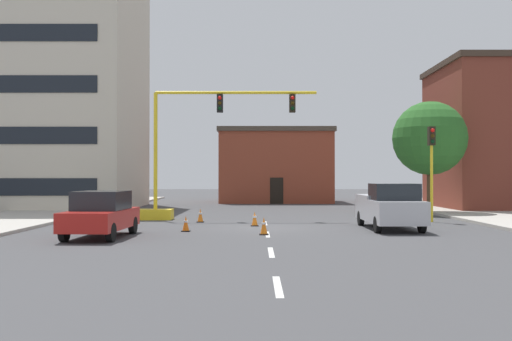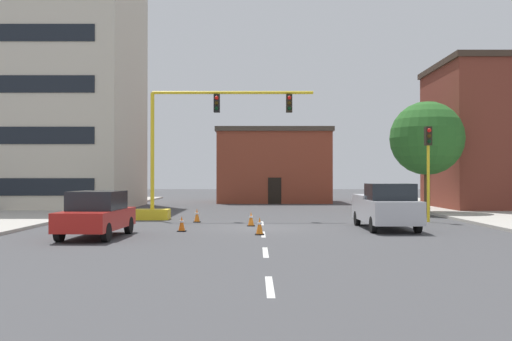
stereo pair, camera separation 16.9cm
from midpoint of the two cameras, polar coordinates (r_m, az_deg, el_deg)
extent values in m
plane|color=#424244|center=(26.38, 0.71, -5.56)|extent=(160.00, 160.00, 0.00)
cube|color=#B2ADA3|center=(36.64, -20.52, -4.02)|extent=(6.00, 56.00, 0.14)
cube|color=#B2ADA3|center=(36.90, 21.41, -3.99)|extent=(6.00, 56.00, 0.14)
cube|color=silver|center=(12.49, 1.63, -11.12)|extent=(0.16, 2.40, 0.01)
cube|color=silver|center=(17.93, 1.10, -7.90)|extent=(0.16, 2.40, 0.01)
cube|color=silver|center=(23.39, 0.82, -6.19)|extent=(0.16, 2.40, 0.01)
cube|color=silver|center=(28.87, 0.64, -5.12)|extent=(0.16, 2.40, 0.01)
cube|color=beige|center=(46.33, -20.23, 8.75)|extent=(13.76, 11.40, 19.55)
cube|color=black|center=(40.40, -23.07, -1.47)|extent=(11.28, 0.06, 1.10)
cube|color=black|center=(40.48, -23.05, 3.14)|extent=(11.28, 0.06, 1.10)
cube|color=black|center=(40.81, -23.04, 7.71)|extent=(11.28, 0.06, 1.10)
cube|color=black|center=(41.41, -23.02, 12.18)|extent=(11.28, 0.06, 1.10)
cube|color=brown|center=(53.11, 1.67, 0.24)|extent=(9.70, 7.99, 6.10)
cube|color=#4C4238|center=(53.26, 1.67, 3.74)|extent=(10.00, 8.29, 0.40)
cube|color=black|center=(49.10, 1.82, -1.97)|extent=(1.10, 0.06, 2.20)
cube|color=yellow|center=(31.81, -9.94, -4.20)|extent=(1.80, 1.20, 0.55)
cylinder|color=yellow|center=(31.77, -9.93, 1.88)|extent=(0.20, 0.20, 6.20)
cylinder|color=yellow|center=(31.61, -2.19, 7.53)|extent=(8.55, 0.16, 0.16)
cube|color=black|center=(31.58, -3.75, 6.49)|extent=(0.32, 0.36, 0.95)
sphere|color=red|center=(31.43, -3.77, 7.03)|extent=(0.20, 0.20, 0.20)
sphere|color=#38280A|center=(31.39, -3.77, 6.52)|extent=(0.20, 0.20, 0.20)
sphere|color=black|center=(31.36, -3.77, 6.01)|extent=(0.20, 0.20, 0.20)
cube|color=black|center=(31.57, 3.28, 6.49)|extent=(0.32, 0.36, 0.95)
sphere|color=red|center=(31.42, 3.30, 7.03)|extent=(0.20, 0.20, 0.20)
sphere|color=#38280A|center=(31.38, 3.30, 6.52)|extent=(0.20, 0.20, 0.20)
sphere|color=black|center=(31.35, 3.30, 6.02)|extent=(0.20, 0.20, 0.20)
cylinder|color=yellow|center=(30.89, 16.37, -0.35)|extent=(0.14, 0.14, 4.80)
cube|color=black|center=(30.95, 16.36, 3.21)|extent=(0.32, 0.36, 0.95)
sphere|color=red|center=(30.79, 16.46, 3.75)|extent=(0.20, 0.20, 0.20)
sphere|color=#38280A|center=(30.77, 16.46, 3.23)|extent=(0.20, 0.20, 0.20)
sphere|color=black|center=(30.75, 16.46, 2.71)|extent=(0.20, 0.20, 0.20)
cylinder|color=#4C3823|center=(37.32, 16.24, -1.81)|extent=(0.36, 0.36, 2.94)
sphere|color=#286023|center=(37.38, 16.22, 3.02)|extent=(4.48, 4.48, 4.48)
cube|color=#BCBCC1|center=(26.33, 12.47, -3.78)|extent=(2.03, 5.41, 0.95)
cube|color=#1E2328|center=(25.42, 12.92, -2.03)|extent=(1.85, 1.81, 0.70)
cube|color=#BCBCC1|center=(27.46, 11.92, -2.49)|extent=(2.01, 2.82, 0.16)
cylinder|color=black|center=(24.81, 15.46, -5.07)|extent=(0.22, 0.68, 0.68)
cylinder|color=black|center=(24.38, 11.37, -5.15)|extent=(0.22, 0.68, 0.68)
cylinder|color=black|center=(28.35, 13.42, -4.51)|extent=(0.22, 0.68, 0.68)
cylinder|color=black|center=(27.98, 9.83, -4.57)|extent=(0.22, 0.68, 0.68)
cube|color=#B21E19|center=(22.90, -15.06, -4.56)|extent=(2.04, 4.57, 0.70)
cube|color=#1E2328|center=(22.96, -14.98, -2.81)|extent=(1.80, 2.37, 0.70)
cylinder|color=black|center=(24.63, -15.83, -5.10)|extent=(0.25, 0.69, 0.68)
cylinder|color=black|center=(24.17, -12.10, -5.19)|extent=(0.25, 0.69, 0.68)
cylinder|color=black|center=(21.75, -18.36, -5.69)|extent=(0.25, 0.69, 0.68)
cylinder|color=black|center=(21.23, -14.16, -5.83)|extent=(0.25, 0.69, 0.68)
cube|color=black|center=(23.21, 0.47, -6.19)|extent=(0.36, 0.36, 0.04)
cone|color=orange|center=(23.18, 0.47, -5.32)|extent=(0.28, 0.28, 0.67)
cylinder|color=white|center=(23.18, 0.47, -5.12)|extent=(0.19, 0.19, 0.08)
cube|color=black|center=(24.78, -7.09, -5.83)|extent=(0.36, 0.36, 0.04)
cone|color=orange|center=(24.75, -7.09, -5.08)|extent=(0.28, 0.28, 0.61)
cylinder|color=white|center=(24.74, -7.09, -4.91)|extent=(0.19, 0.19, 0.08)
cube|color=black|center=(29.67, -5.66, -4.96)|extent=(0.36, 0.36, 0.04)
cone|color=orange|center=(29.65, -5.66, -4.30)|extent=(0.28, 0.28, 0.65)
cylinder|color=white|center=(29.64, -5.66, -4.15)|extent=(0.19, 0.19, 0.08)
cube|color=black|center=(27.28, -0.40, -5.35)|extent=(0.36, 0.36, 0.04)
cone|color=orange|center=(27.25, -0.40, -4.65)|extent=(0.28, 0.28, 0.63)
cylinder|color=white|center=(27.25, -0.40, -4.49)|extent=(0.19, 0.19, 0.08)
camera|label=1|loc=(0.08, -90.15, 0.00)|focal=41.39mm
camera|label=2|loc=(0.08, 89.85, 0.00)|focal=41.39mm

